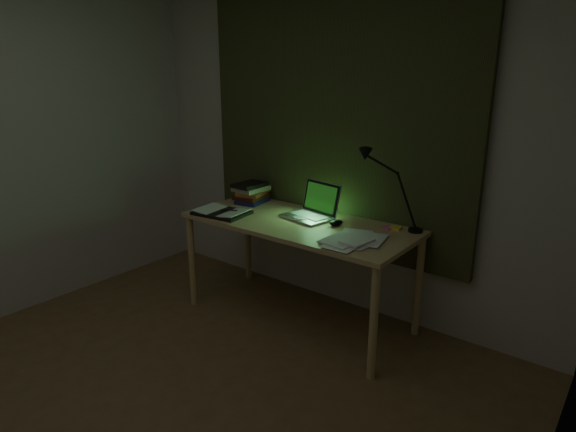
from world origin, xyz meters
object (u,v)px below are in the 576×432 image
(laptop, at_px, (307,202))
(desk_lamp, at_px, (418,193))
(book_stack, at_px, (251,192))
(desk, at_px, (298,271))
(open_textbook, at_px, (222,212))
(loose_papers, at_px, (352,240))

(laptop, height_order, desk_lamp, desk_lamp)
(desk_lamp, bearing_deg, book_stack, -171.63)
(laptop, bearing_deg, desk, -80.01)
(desk, height_order, open_textbook, open_textbook)
(open_textbook, height_order, book_stack, book_stack)
(book_stack, bearing_deg, open_textbook, -81.97)
(loose_papers, relative_size, desk_lamp, 0.64)
(laptop, distance_m, book_stack, 0.62)
(laptop, distance_m, open_textbook, 0.64)
(book_stack, bearing_deg, desk_lamp, 4.40)
(open_textbook, distance_m, loose_papers, 1.06)
(loose_papers, bearing_deg, book_stack, 164.28)
(desk, height_order, laptop, laptop)
(laptop, bearing_deg, book_stack, -176.68)
(loose_papers, height_order, desk_lamp, desk_lamp)
(desk, distance_m, loose_papers, 0.65)
(laptop, relative_size, open_textbook, 1.01)
(open_textbook, distance_m, book_stack, 0.40)
(open_textbook, height_order, desk_lamp, desk_lamp)
(open_textbook, height_order, loose_papers, open_textbook)
(book_stack, relative_size, desk_lamp, 0.48)
(open_textbook, relative_size, loose_papers, 1.14)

